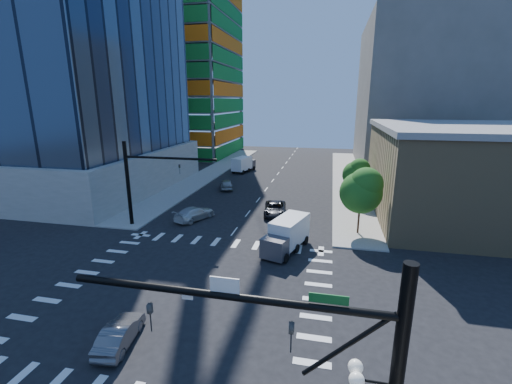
# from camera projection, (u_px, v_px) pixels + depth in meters

# --- Properties ---
(ground) EXTENTS (160.00, 160.00, 0.00)m
(ground) POSITION_uv_depth(u_px,v_px,m) (188.00, 292.00, 24.28)
(ground) COLOR black
(ground) RESTS_ON ground
(road_markings) EXTENTS (20.00, 20.00, 0.01)m
(road_markings) POSITION_uv_depth(u_px,v_px,m) (188.00, 292.00, 24.27)
(road_markings) COLOR silver
(road_markings) RESTS_ON ground
(sidewalk_ne) EXTENTS (5.00, 60.00, 0.15)m
(sidewalk_ne) POSITION_uv_depth(u_px,v_px,m) (347.00, 179.00, 59.44)
(sidewalk_ne) COLOR gray
(sidewalk_ne) RESTS_ON ground
(sidewalk_nw) EXTENTS (5.00, 60.00, 0.15)m
(sidewalk_nw) POSITION_uv_depth(u_px,v_px,m) (211.00, 172.00, 64.59)
(sidewalk_nw) COLOR gray
(sidewalk_nw) RESTS_ON ground
(construction_building) EXTENTS (25.16, 34.50, 70.60)m
(construction_building) POSITION_uv_depth(u_px,v_px,m) (179.00, 52.00, 82.04)
(construction_building) COLOR slate
(construction_building) RESTS_ON ground
(commercial_building) EXTENTS (20.50, 22.50, 10.60)m
(commercial_building) POSITION_uv_depth(u_px,v_px,m) (471.00, 173.00, 38.53)
(commercial_building) COLOR #8D7851
(commercial_building) RESTS_ON ground
(bg_building_ne) EXTENTS (24.00, 30.00, 28.00)m
(bg_building_ne) POSITION_uv_depth(u_px,v_px,m) (425.00, 96.00, 67.03)
(bg_building_ne) COLOR #5C5953
(bg_building_ne) RESTS_ON ground
(signal_mast_nw) EXTENTS (10.20, 0.40, 9.00)m
(signal_mast_nw) POSITION_uv_depth(u_px,v_px,m) (140.00, 177.00, 35.78)
(signal_mast_nw) COLOR black
(signal_mast_nw) RESTS_ON sidewalk_nw
(tree_south) EXTENTS (4.16, 4.16, 6.82)m
(tree_south) POSITION_uv_depth(u_px,v_px,m) (362.00, 190.00, 33.59)
(tree_south) COLOR #382316
(tree_south) RESTS_ON sidewalk_ne
(tree_north) EXTENTS (3.54, 3.52, 5.78)m
(tree_north) POSITION_uv_depth(u_px,v_px,m) (357.00, 173.00, 45.04)
(tree_north) COLOR #382316
(tree_north) RESTS_ON sidewalk_ne
(car_nb_far) EXTENTS (3.21, 5.74, 1.52)m
(car_nb_far) POSITION_uv_depth(u_px,v_px,m) (275.00, 209.00, 40.62)
(car_nb_far) COLOR black
(car_nb_far) RESTS_ON ground
(car_sb_near) EXTENTS (4.02, 5.53, 1.49)m
(car_sb_near) POSITION_uv_depth(u_px,v_px,m) (195.00, 213.00, 38.98)
(car_sb_near) COLOR silver
(car_sb_near) RESTS_ON ground
(car_sb_mid) EXTENTS (3.23, 4.91, 1.55)m
(car_sb_mid) POSITION_uv_depth(u_px,v_px,m) (226.00, 184.00, 52.47)
(car_sb_mid) COLOR #939699
(car_sb_mid) RESTS_ON ground
(car_sb_cross) EXTENTS (1.99, 4.18, 1.32)m
(car_sb_cross) POSITION_uv_depth(u_px,v_px,m) (120.00, 334.00, 18.95)
(car_sb_cross) COLOR #525258
(car_sb_cross) RESTS_ON ground
(box_truck_near) EXTENTS (3.91, 5.98, 2.90)m
(box_truck_near) POSITION_uv_depth(u_px,v_px,m) (285.00, 238.00, 30.62)
(box_truck_near) COLOR black
(box_truck_near) RESTS_ON ground
(box_truck_far) EXTENTS (3.62, 5.89, 2.88)m
(box_truck_far) POSITION_uv_depth(u_px,v_px,m) (244.00, 165.00, 65.39)
(box_truck_far) COLOR black
(box_truck_far) RESTS_ON ground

